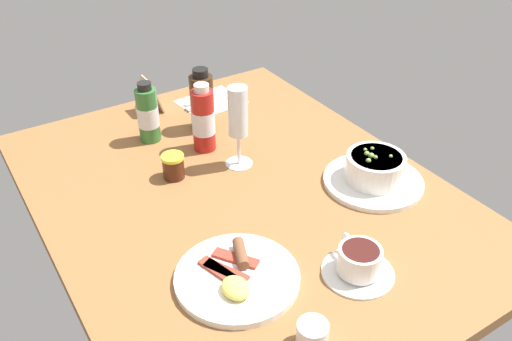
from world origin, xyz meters
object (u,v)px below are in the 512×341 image
(sauce_bottle_red, at_px, (203,120))
(breakfast_plate, at_px, (237,277))
(menu_card, at_px, (148,96))
(jam_jar, at_px, (173,166))
(creamer_jug, at_px, (312,335))
(wine_glass, at_px, (238,116))
(sauce_bottle_green, at_px, (148,114))
(cutlery_setting, at_px, (210,102))
(porridge_bowl, at_px, (374,171))
(coffee_cup, at_px, (359,262))
(sauce_bottle_brown, at_px, (202,102))

(sauce_bottle_red, bearing_deg, breakfast_plate, 158.90)
(sauce_bottle_red, height_order, menu_card, sauce_bottle_red)
(sauce_bottle_red, xyz_separation_m, breakfast_plate, (-0.44, 0.17, -0.07))
(jam_jar, height_order, sauce_bottle_red, sauce_bottle_red)
(creamer_jug, bearing_deg, sauce_bottle_red, -12.75)
(creamer_jug, distance_m, wine_glass, 0.56)
(jam_jar, height_order, sauce_bottle_green, sauce_bottle_green)
(cutlery_setting, relative_size, wine_glass, 0.91)
(porridge_bowl, relative_size, menu_card, 2.20)
(coffee_cup, relative_size, sauce_bottle_red, 0.77)
(sauce_bottle_brown, bearing_deg, menu_card, 28.25)
(sauce_bottle_red, distance_m, menu_card, 0.26)
(cutlery_setting, bearing_deg, coffee_cup, 172.38)
(coffee_cup, height_order, breakfast_plate, coffee_cup)
(wine_glass, relative_size, menu_card, 1.96)
(coffee_cup, distance_m, jam_jar, 0.49)
(porridge_bowl, bearing_deg, coffee_cup, 131.93)
(creamer_jug, xyz_separation_m, menu_card, (0.88, -0.10, 0.03))
(wine_glass, bearing_deg, creamer_jug, 161.16)
(wine_glass, bearing_deg, breakfast_plate, 148.29)
(breakfast_plate, bearing_deg, sauce_bottle_red, -21.10)
(wine_glass, height_order, sauce_bottle_red, wine_glass)
(menu_card, bearing_deg, cutlery_setting, -102.57)
(coffee_cup, xyz_separation_m, sauce_bottle_brown, (0.64, -0.02, 0.05))
(cutlery_setting, bearing_deg, creamer_jug, 162.07)
(wine_glass, bearing_deg, coffee_cup, 179.22)
(coffee_cup, relative_size, jam_jar, 2.30)
(cutlery_setting, bearing_deg, wine_glass, 163.55)
(menu_card, bearing_deg, creamer_jug, 173.45)
(menu_card, bearing_deg, jam_jar, 166.26)
(cutlery_setting, xyz_separation_m, coffee_cup, (-0.76, 0.10, 0.02))
(sauce_bottle_green, bearing_deg, breakfast_plate, 172.63)
(sauce_bottle_green, xyz_separation_m, breakfast_plate, (-0.55, 0.07, -0.06))
(breakfast_plate, bearing_deg, sauce_bottle_green, -7.37)
(jam_jar, bearing_deg, coffee_cup, -162.22)
(porridge_bowl, distance_m, sauce_bottle_red, 0.43)
(porridge_bowl, distance_m, jam_jar, 0.46)
(coffee_cup, bearing_deg, cutlery_setting, -7.62)
(porridge_bowl, relative_size, cutlery_setting, 1.24)
(creamer_jug, distance_m, menu_card, 0.89)
(menu_card, bearing_deg, coffee_cup, -175.00)
(coffee_cup, distance_m, wine_glass, 0.45)
(sauce_bottle_red, bearing_deg, wine_glass, -161.93)
(coffee_cup, relative_size, menu_card, 1.31)
(porridge_bowl, bearing_deg, sauce_bottle_brown, 25.17)
(creamer_jug, xyz_separation_m, breakfast_plate, (0.19, 0.03, -0.01))
(sauce_bottle_green, height_order, breakfast_plate, sauce_bottle_green)
(jam_jar, bearing_deg, sauce_bottle_brown, -44.76)
(breakfast_plate, height_order, menu_card, menu_card)
(wine_glass, relative_size, jam_jar, 3.44)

